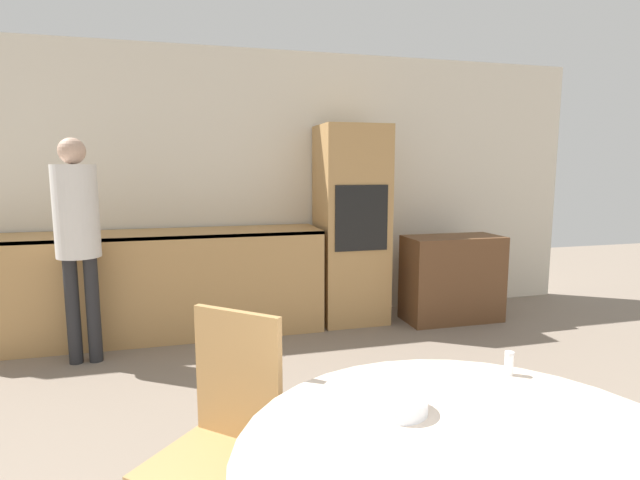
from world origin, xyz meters
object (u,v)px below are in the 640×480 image
chair_far_left (224,429)px  person_standing (77,225)px  oven_unit (351,225)px  bowl_near (398,404)px  sideboard (452,278)px

chair_far_left → person_standing: bearing=153.5°
oven_unit → chair_far_left: (-1.44, -2.79, -0.40)m
chair_far_left → bowl_near: chair_far_left is taller
sideboard → person_standing: (-3.28, -0.24, 0.65)m
oven_unit → bowl_near: size_ratio=10.45×
bowl_near → oven_unit: bearing=73.8°
oven_unit → sideboard: oven_unit is taller
sideboard → bowl_near: size_ratio=5.20×
chair_far_left → person_standing: size_ratio=0.57×
sideboard → chair_far_left: size_ratio=0.97×
person_standing → bowl_near: bearing=-62.6°
oven_unit → bowl_near: oven_unit is taller
person_standing → bowl_near: (1.40, -2.70, -0.30)m
person_standing → chair_far_left: bearing=-68.7°
chair_far_left → person_standing: (-0.89, 2.29, 0.53)m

